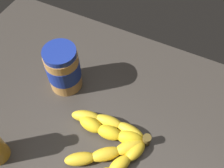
# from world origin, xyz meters

# --- Properties ---
(ground_plane) EXTENTS (0.90, 0.58, 0.04)m
(ground_plane) POSITION_xyz_m (0.00, 0.00, -0.02)
(ground_plane) COLOR #38332D
(banana_bunch) EXTENTS (0.21, 0.17, 0.03)m
(banana_bunch) POSITION_xyz_m (-0.09, 0.07, 0.02)
(banana_bunch) COLOR yellow
(banana_bunch) RESTS_ON ground_plane
(peanut_butter_jar) EXTENTS (0.09, 0.09, 0.13)m
(peanut_butter_jar) POSITION_xyz_m (0.10, -0.03, 0.07)
(peanut_butter_jar) COLOR #BF8442
(peanut_butter_jar) RESTS_ON ground_plane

